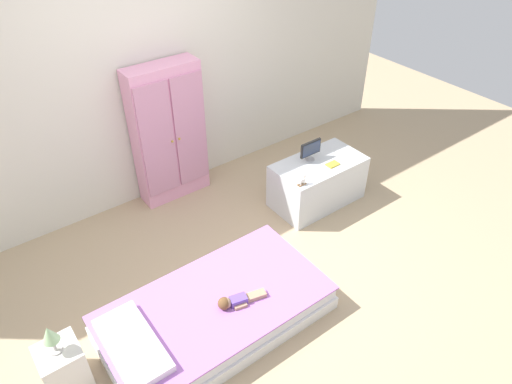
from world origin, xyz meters
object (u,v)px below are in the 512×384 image
object	(u,v)px
wardrobe	(169,134)
tv_monitor	(311,149)
bed	(216,312)
rocking_horse_toy	(303,180)
nightstand	(64,368)
doll	(233,301)
tv_stand	(317,182)
book_yellow	(333,164)
table_lamp	(50,335)

from	to	relation	value
wardrobe	tv_monitor	world-z (taller)	wardrobe
bed	rocking_horse_toy	world-z (taller)	rocking_horse_toy
nightstand	tv_monitor	world-z (taller)	tv_monitor
bed	doll	world-z (taller)	doll
doll	rocking_horse_toy	world-z (taller)	rocking_horse_toy
bed	nightstand	bearing A→B (deg)	171.15
wardrobe	doll	bearing A→B (deg)	-104.89
bed	tv_stand	world-z (taller)	tv_stand
doll	rocking_horse_toy	distance (m)	1.39
rocking_horse_toy	book_yellow	xyz separation A→B (m)	(0.46, 0.07, -0.04)
table_lamp	tv_monitor	distance (m)	2.85
wardrobe	tv_monitor	size ratio (longest dim) A/B	5.87
wardrobe	tv_stand	bearing A→B (deg)	-42.55
nightstand	doll	bearing A→B (deg)	-13.02
doll	rocking_horse_toy	xyz separation A→B (m)	(1.22, 0.61, 0.26)
table_lamp	book_yellow	bearing A→B (deg)	7.87
wardrobe	tv_stand	size ratio (longest dim) A/B	1.54
nightstand	bed	bearing A→B (deg)	-8.85
tv_stand	rocking_horse_toy	bearing A→B (deg)	-154.61
bed	nightstand	world-z (taller)	nightstand
tv_monitor	book_yellow	distance (m)	0.27
rocking_horse_toy	tv_stand	bearing A→B (deg)	25.39
nightstand	book_yellow	distance (m)	2.95
doll	wardrobe	bearing A→B (deg)	75.11
bed	table_lamp	bearing A→B (deg)	171.15
nightstand	tv_stand	world-z (taller)	tv_stand
tv_stand	tv_monitor	bearing A→B (deg)	118.58
doll	wardrobe	world-z (taller)	wardrobe
bed	book_yellow	bearing A→B (deg)	17.93
table_lamp	tv_monitor	xyz separation A→B (m)	(2.79, 0.61, 0.06)
bed	book_yellow	xyz separation A→B (m)	(1.78, 0.58, 0.38)
bed	tv_monitor	size ratio (longest dim) A/B	7.11
bed	book_yellow	world-z (taller)	book_yellow
nightstand	wardrobe	size ratio (longest dim) A/B	0.27
tv_monitor	book_yellow	world-z (taller)	tv_monitor
nightstand	book_yellow	xyz separation A→B (m)	(2.91, 0.40, 0.31)
tv_stand	table_lamp	bearing A→B (deg)	-169.63
bed	doll	distance (m)	0.22
doll	tv_stand	world-z (taller)	tv_stand
book_yellow	doll	bearing A→B (deg)	-157.90
tv_stand	book_yellow	size ratio (longest dim) A/B	7.23
bed	tv_stand	size ratio (longest dim) A/B	1.86
tv_monitor	book_yellow	size ratio (longest dim) A/B	1.89
tv_stand	book_yellow	bearing A→B (deg)	-58.76
doll	book_yellow	distance (m)	1.83
doll	tv_monitor	world-z (taller)	tv_monitor
doll	wardrobe	distance (m)	1.95
book_yellow	table_lamp	bearing A→B (deg)	-172.13
table_lamp	rocking_horse_toy	xyz separation A→B (m)	(2.44, 0.33, -0.02)
table_lamp	rocking_horse_toy	world-z (taller)	table_lamp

